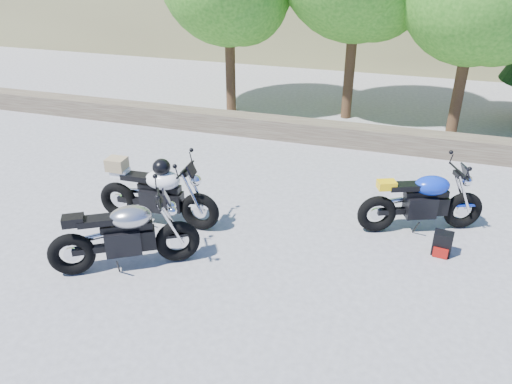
% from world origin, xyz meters
% --- Properties ---
extents(ground, '(90.00, 90.00, 0.00)m').
position_xyz_m(ground, '(0.00, 0.00, 0.00)').
color(ground, slate).
rests_on(ground, ground).
extents(stone_wall, '(22.00, 0.55, 0.50)m').
position_xyz_m(stone_wall, '(0.00, 5.50, 0.25)').
color(stone_wall, '#4C3E32').
rests_on(stone_wall, ground).
extents(silver_bike, '(2.05, 1.30, 1.14)m').
position_xyz_m(silver_bike, '(-1.36, -0.61, 0.56)').
color(silver_bike, black).
rests_on(silver_bike, ground).
extents(white_bike, '(2.26, 0.72, 1.25)m').
position_xyz_m(white_bike, '(-1.53, 0.73, 0.61)').
color(white_bike, black).
rests_on(white_bike, ground).
extents(blue_bike, '(2.11, 1.03, 1.11)m').
position_xyz_m(blue_bike, '(2.90, 1.89, 0.54)').
color(blue_bike, black).
rests_on(blue_bike, ground).
extents(backpack, '(0.32, 0.29, 0.40)m').
position_xyz_m(backpack, '(3.26, 1.19, 0.19)').
color(backpack, black).
rests_on(backpack, ground).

